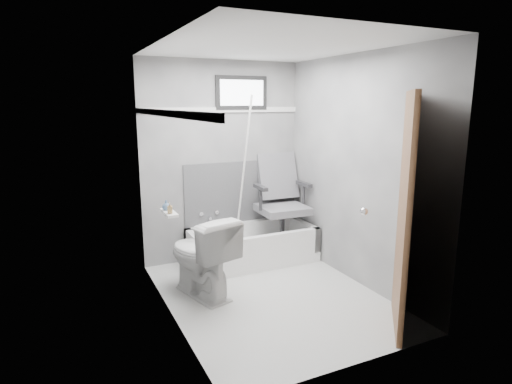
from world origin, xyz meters
TOP-DOWN VIEW (x-y plane):
  - floor at (0.00, 0.00)m, footprint 2.60×2.60m
  - ceiling at (0.00, 0.00)m, footprint 2.60×2.60m
  - wall_back at (0.00, 1.30)m, footprint 2.00×0.02m
  - wall_front at (0.00, -1.30)m, footprint 2.00×0.02m
  - wall_left at (-1.00, 0.00)m, footprint 0.02×2.60m
  - wall_right at (1.00, 0.00)m, footprint 0.02×2.60m
  - bathtub at (0.23, 0.93)m, footprint 1.50×0.70m
  - office_chair at (0.64, 0.94)m, footprint 0.70×0.70m
  - toilet at (-0.62, 0.32)m, footprint 0.67×0.92m
  - door at (0.98, -1.28)m, footprint 0.78×0.78m
  - window at (0.25, 1.29)m, footprint 0.66×0.04m
  - backerboard at (0.25, 1.29)m, footprint 1.50×0.02m
  - trim_back at (0.00, 1.29)m, footprint 2.00×0.02m
  - trim_left at (-0.99, 0.00)m, footprint 0.02×2.60m
  - pole at (0.17, 1.06)m, footprint 0.02×0.53m
  - shelf at (-0.93, 0.28)m, footprint 0.10×0.32m
  - soap_bottle_a at (-0.94, 0.20)m, footprint 0.05×0.05m
  - soap_bottle_b at (-0.94, 0.34)m, footprint 0.11×0.11m
  - faucet at (-0.20, 1.27)m, footprint 0.26×0.10m

SIDE VIEW (x-z plane):
  - floor at x=0.00m, z-range 0.00..0.00m
  - bathtub at x=0.23m, z-range 0.00..0.42m
  - toilet at x=-0.62m, z-range 0.00..0.82m
  - faucet at x=-0.20m, z-range 0.47..0.63m
  - office_chair at x=0.64m, z-range 0.12..1.28m
  - backerboard at x=0.25m, z-range 0.41..1.19m
  - shelf at x=-0.93m, z-range 0.89..0.91m
  - soap_bottle_b at x=-0.94m, z-range 0.91..1.01m
  - soap_bottle_a at x=-0.94m, z-range 0.92..1.01m
  - door at x=0.98m, z-range 0.00..2.00m
  - pole at x=0.17m, z-range 0.11..1.99m
  - wall_back at x=0.00m, z-range 0.00..2.40m
  - wall_front at x=0.00m, z-range 0.00..2.40m
  - wall_left at x=-1.00m, z-range 0.00..2.40m
  - wall_right at x=1.00m, z-range 0.00..2.40m
  - trim_back at x=0.00m, z-range 1.79..1.85m
  - trim_left at x=-0.99m, z-range 1.79..1.85m
  - window at x=0.25m, z-range 1.82..2.22m
  - ceiling at x=0.00m, z-range 2.40..2.40m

